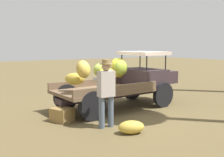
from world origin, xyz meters
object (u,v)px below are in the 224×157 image
object	(u,v)px
loose_banana_bunch	(131,127)
truck	(126,80)
wooden_crate	(62,115)
farmer	(106,89)

from	to	relation	value
loose_banana_bunch	truck	bearing A→B (deg)	56.73
truck	loose_banana_bunch	world-z (taller)	truck
wooden_crate	loose_banana_bunch	size ratio (longest dim) A/B	0.87
loose_banana_bunch	wooden_crate	bearing A→B (deg)	117.16
truck	farmer	bearing A→B (deg)	-141.03
truck	wooden_crate	world-z (taller)	truck
wooden_crate	farmer	bearing A→B (deg)	-57.83
loose_banana_bunch	farmer	bearing A→B (deg)	108.44
truck	wooden_crate	size ratio (longest dim) A/B	8.26
farmer	loose_banana_bunch	world-z (taller)	farmer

